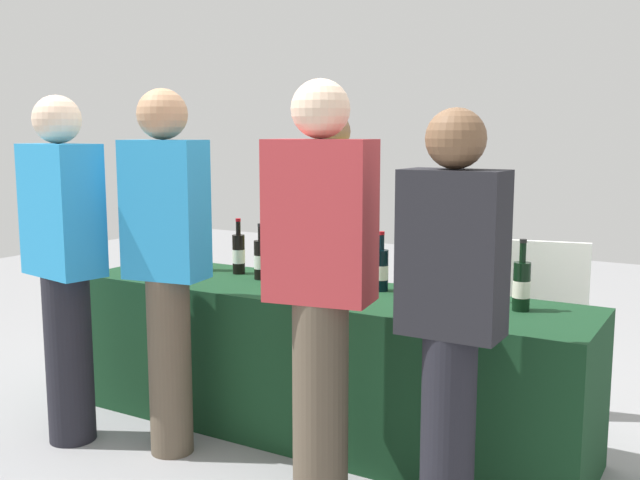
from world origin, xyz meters
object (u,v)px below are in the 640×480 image
Objects in this scene: server_pouring at (331,243)px; guest_0 at (64,258)px; ice_bucket at (167,256)px; wine_glass_2 at (447,291)px; wine_bottle_3 at (302,260)px; guest_3 at (451,312)px; wine_bottle_2 at (261,259)px; wine_glass_1 at (297,271)px; wine_bottle_7 at (521,285)px; menu_board at (531,329)px; wine_bottle_6 at (468,278)px; wine_bottle_0 at (204,250)px; wine_bottle_4 at (381,270)px; wine_bottle_1 at (239,254)px; guest_2 at (320,280)px; wine_glass_0 at (173,258)px; wine_bottle_5 at (406,270)px; guest_1 at (167,257)px.

server_pouring is 0.97× the size of guest_0.
guest_0 is (-0.02, -0.69, 0.09)m from ice_bucket.
server_pouring is at bearing 142.11° from wine_glass_2.
guest_3 reaches higher than wine_bottle_3.
server_pouring reaches higher than wine_bottle_2.
wine_glass_1 is at bearing 43.82° from guest_0.
wine_bottle_3 is 1.01× the size of wine_bottle_7.
wine_bottle_3 reaches higher than menu_board.
wine_bottle_6 is 0.26m from wine_bottle_7.
wine_glass_1 is at bearing -171.41° from wine_bottle_7.
wine_bottle_7 is (1.16, -0.06, -0.00)m from wine_bottle_3.
wine_bottle_0 reaches higher than wine_bottle_4.
wine_bottle_1 is 0.97× the size of wine_bottle_7.
wine_glass_1 is at bearing 120.75° from guest_2.
wine_bottle_7 is 0.18× the size of guest_2.
guest_3 is at bearing -99.64° from menu_board.
wine_bottle_6 is (0.91, -0.02, 0.00)m from wine_bottle_3.
guest_2 reaches higher than wine_bottle_7.
wine_bottle_1 is 1.03× the size of wine_bottle_2.
wine_bottle_4 is at bearing 130.63° from guest_3.
wine_bottle_2 is at bearing 154.13° from wine_glass_1.
wine_bottle_4 is 2.06× the size of wine_glass_0.
wine_glass_2 is (0.01, -0.29, -0.01)m from wine_bottle_6.
wine_bottle_6 is at bearing -1.04° from wine_bottle_3.
guest_0 is (-1.74, -0.81, 0.06)m from wine_bottle_6.
wine_glass_2 is at bearing -5.67° from ice_bucket.
wine_bottle_1 is 0.20m from wine_bottle_2.
wine_bottle_3 is at bearing 1.63° from wine_bottle_0.
wine_bottle_6 is 0.76m from guest_3.
wine_bottle_7 is 0.35m from wine_glass_2.
wine_glass_1 is (0.52, -0.22, -0.01)m from wine_bottle_1.
wine_bottle_1 is 0.97× the size of wine_bottle_6.
wine_bottle_4 is 0.93× the size of wine_bottle_6.
wine_bottle_2 is 0.18× the size of guest_0.
wine_bottle_4 is 0.18× the size of guest_3.
guest_3 is at bearing -34.37° from wine_bottle_3.
wine_glass_2 is (0.34, -0.35, -0.00)m from wine_bottle_5.
guest_1 is (-0.88, -0.72, 0.10)m from wine_bottle_5.
wine_bottle_6 is 0.78m from menu_board.
wine_glass_0 is 1.96m from menu_board.
menu_board is (0.13, 0.96, -0.37)m from wine_glass_2.
guest_0 is at bearing -163.36° from wine_glass_2.
wine_glass_1 is at bearing 39.58° from guest_1.
guest_0 reaches higher than wine_bottle_2.
wine_glass_2 is at bearing -109.32° from menu_board.
guest_1 is (-0.77, -0.69, 0.10)m from wine_bottle_4.
wine_bottle_7 is (0.26, -0.04, -0.00)m from wine_bottle_6.
wine_bottle_4 is 0.17× the size of guest_0.
guest_3 is at bearing -28.23° from wine_glass_1.
menu_board is at bearing 99.81° from wine_bottle_7.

